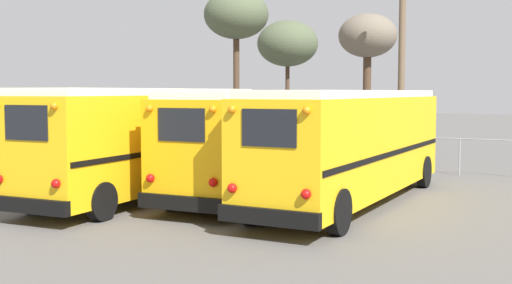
# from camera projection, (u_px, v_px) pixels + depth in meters

# --- Properties ---
(ground_plane) EXTENTS (160.00, 160.00, 0.00)m
(ground_plane) POSITION_uv_depth(u_px,v_px,m) (255.00, 197.00, 19.52)
(ground_plane) COLOR #5B5956
(school_bus_0) EXTENTS (2.82, 10.55, 3.30)m
(school_bus_0) POSITION_uv_depth(u_px,v_px,m) (151.00, 138.00, 19.73)
(school_bus_0) COLOR yellow
(school_bus_0) RESTS_ON ground
(school_bus_1) EXTENTS (2.80, 10.90, 3.22)m
(school_bus_1) POSITION_uv_depth(u_px,v_px,m) (270.00, 138.00, 20.33)
(school_bus_1) COLOR #EAAA0F
(school_bus_1) RESTS_ON ground
(school_bus_2) EXTENTS (2.60, 10.90, 3.25)m
(school_bus_2) POSITION_uv_depth(u_px,v_px,m) (353.00, 142.00, 18.27)
(school_bus_2) COLOR yellow
(school_bus_2) RESTS_ON ground
(utility_pole) EXTENTS (1.80, 0.31, 8.79)m
(utility_pole) POSITION_uv_depth(u_px,v_px,m) (402.00, 63.00, 29.88)
(utility_pole) COLOR brown
(utility_pole) RESTS_ON ground
(bare_tree_0) EXTENTS (3.74, 3.74, 7.55)m
(bare_tree_0) POSITION_uv_depth(u_px,v_px,m) (288.00, 44.00, 39.27)
(bare_tree_0) COLOR #473323
(bare_tree_0) RESTS_ON ground
(bare_tree_1) EXTENTS (3.36, 3.36, 8.44)m
(bare_tree_1) POSITION_uv_depth(u_px,v_px,m) (236.00, 16.00, 33.14)
(bare_tree_1) COLOR #473323
(bare_tree_1) RESTS_ON ground
(bare_tree_2) EXTENTS (3.06, 3.06, 7.29)m
(bare_tree_2) POSITION_uv_depth(u_px,v_px,m) (368.00, 38.00, 33.64)
(bare_tree_2) COLOR #473323
(bare_tree_2) RESTS_ON ground
(fence_line) EXTENTS (14.07, 0.06, 1.42)m
(fence_line) POSITION_uv_depth(u_px,v_px,m) (344.00, 145.00, 26.72)
(fence_line) COLOR #939399
(fence_line) RESTS_ON ground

